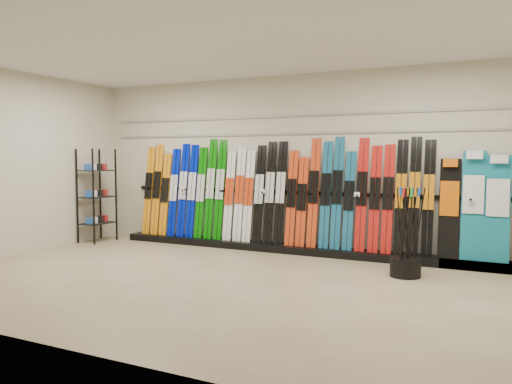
% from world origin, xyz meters
% --- Properties ---
extents(floor, '(8.00, 8.00, 0.00)m').
position_xyz_m(floor, '(0.00, 0.00, 0.00)').
color(floor, '#9C8B6B').
rests_on(floor, ground).
extents(back_wall, '(8.00, 0.00, 8.00)m').
position_xyz_m(back_wall, '(0.00, 2.50, 1.50)').
color(back_wall, beige).
rests_on(back_wall, floor).
extents(left_wall, '(0.00, 5.00, 5.00)m').
position_xyz_m(left_wall, '(-4.00, 0.00, 1.50)').
color(left_wall, beige).
rests_on(left_wall, floor).
extents(ceiling, '(8.00, 8.00, 0.00)m').
position_xyz_m(ceiling, '(0.00, 0.00, 3.00)').
color(ceiling, silver).
rests_on(ceiling, back_wall).
extents(ski_rack_base, '(8.00, 0.40, 0.12)m').
position_xyz_m(ski_rack_base, '(0.22, 2.28, 0.06)').
color(ski_rack_base, black).
rests_on(ski_rack_base, floor).
extents(skis, '(5.37, 0.29, 1.82)m').
position_xyz_m(skis, '(-0.43, 2.36, 0.97)').
color(skis, orange).
rests_on(skis, ski_rack_base).
extents(snowboards, '(0.95, 0.24, 1.58)m').
position_xyz_m(snowboards, '(2.79, 2.36, 0.88)').
color(snowboards, black).
rests_on(snowboards, ski_rack_base).
extents(accessory_rack, '(0.40, 0.60, 1.76)m').
position_xyz_m(accessory_rack, '(-3.75, 1.70, 0.88)').
color(accessory_rack, black).
rests_on(accessory_rack, floor).
extents(pole_bin, '(0.41, 0.41, 0.25)m').
position_xyz_m(pole_bin, '(2.00, 1.35, 0.12)').
color(pole_bin, black).
rests_on(pole_bin, floor).
extents(ski_poles, '(0.37, 0.32, 1.18)m').
position_xyz_m(ski_poles, '(2.01, 1.35, 0.61)').
color(ski_poles, black).
rests_on(ski_poles, pole_bin).
extents(slatwall_rail_0, '(7.60, 0.02, 0.03)m').
position_xyz_m(slatwall_rail_0, '(0.00, 2.48, 2.00)').
color(slatwall_rail_0, gray).
rests_on(slatwall_rail_0, back_wall).
extents(slatwall_rail_1, '(7.60, 0.02, 0.03)m').
position_xyz_m(slatwall_rail_1, '(0.00, 2.48, 2.30)').
color(slatwall_rail_1, gray).
rests_on(slatwall_rail_1, back_wall).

